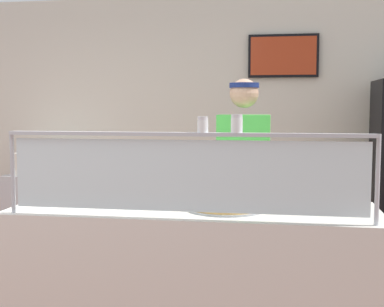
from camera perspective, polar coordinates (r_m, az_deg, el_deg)
name	(u,v)px	position (r m, az deg, el deg)	size (l,w,h in m)	color
shop_rear_unit	(230,126)	(5.49, 4.22, 3.04)	(6.60, 0.13, 2.70)	silver
serving_counter	(194,284)	(3.29, 0.19, -14.09)	(2.20, 0.74, 0.95)	silver
sneeze_guard	(185,165)	(2.82, -0.81, -1.25)	(2.03, 0.06, 0.47)	#B2B5BC
pizza_tray	(226,206)	(3.13, 3.72, -5.78)	(0.48, 0.48, 0.04)	#9EA0A8
pizza_server	(217,203)	(3.11, 2.81, -5.43)	(0.07, 0.28, 0.01)	#ADAFB7
parmesan_shaker	(203,126)	(2.79, 1.19, 3.07)	(0.06, 0.06, 0.09)	white
pepper_flake_shaker	(237,125)	(2.77, 4.91, 3.15)	(0.06, 0.06, 0.10)	white
worker_figure	(244,182)	(3.84, 5.69, -3.16)	(0.41, 0.50, 1.76)	#23232D
prep_shelf	(46,216)	(5.61, -15.65, -6.56)	(0.70, 0.55, 0.88)	#B7BABF
pizza_box_stack	(45,163)	(5.53, -15.77, -0.96)	(0.49, 0.47, 0.22)	silver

